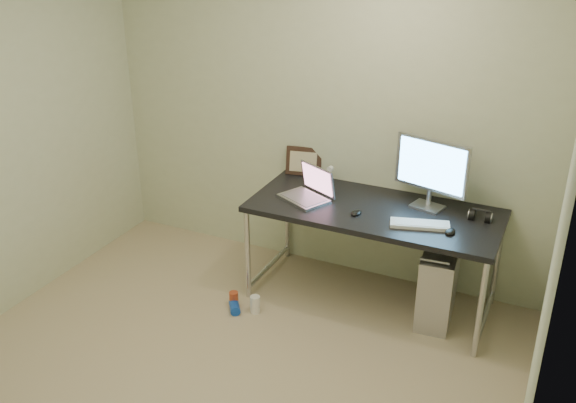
% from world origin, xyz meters
% --- Properties ---
extents(floor, '(3.50, 3.50, 0.00)m').
position_xyz_m(floor, '(0.00, 0.00, 0.00)').
color(floor, tan).
rests_on(floor, ground).
extents(wall_back, '(3.50, 0.02, 2.50)m').
position_xyz_m(wall_back, '(0.00, 1.75, 1.25)').
color(wall_back, beige).
rests_on(wall_back, ground).
extents(wall_right, '(0.02, 3.50, 2.50)m').
position_xyz_m(wall_right, '(1.75, 0.00, 1.25)').
color(wall_right, beige).
rests_on(wall_right, ground).
extents(desk, '(1.74, 0.76, 0.75)m').
position_xyz_m(desk, '(0.57, 1.37, 0.68)').
color(desk, black).
rests_on(desk, ground).
extents(tower_computer, '(0.27, 0.53, 0.57)m').
position_xyz_m(tower_computer, '(1.06, 1.37, 0.27)').
color(tower_computer, '#B3B3B8').
rests_on(tower_computer, ground).
extents(cable_a, '(0.01, 0.16, 0.69)m').
position_xyz_m(cable_a, '(1.01, 1.70, 0.40)').
color(cable_a, black).
rests_on(cable_a, ground).
extents(cable_b, '(0.02, 0.11, 0.71)m').
position_xyz_m(cable_b, '(1.10, 1.68, 0.38)').
color(cable_b, black).
rests_on(cable_b, ground).
extents(can_red, '(0.09, 0.09, 0.12)m').
position_xyz_m(can_red, '(-0.29, 0.86, 0.06)').
color(can_red, '#B04022').
rests_on(can_red, ground).
extents(can_white, '(0.09, 0.09, 0.13)m').
position_xyz_m(can_white, '(-0.12, 0.87, 0.07)').
color(can_white, white).
rests_on(can_white, ground).
extents(can_blue, '(0.14, 0.15, 0.07)m').
position_xyz_m(can_blue, '(-0.26, 0.81, 0.04)').
color(can_blue, blue).
rests_on(can_blue, ground).
extents(laptop, '(0.42, 0.39, 0.23)m').
position_xyz_m(laptop, '(0.09, 1.34, 0.80)').
color(laptop, '#AAABB1').
rests_on(laptop, desk).
extents(monitor, '(0.52, 0.20, 0.50)m').
position_xyz_m(monitor, '(0.90, 1.54, 1.04)').
color(monitor, '#AAABB1').
rests_on(monitor, desk).
extents(keyboard, '(0.40, 0.23, 0.02)m').
position_xyz_m(keyboard, '(0.93, 1.23, 0.76)').
color(keyboard, white).
rests_on(keyboard, desk).
extents(mouse_right, '(0.07, 0.10, 0.03)m').
position_xyz_m(mouse_right, '(1.13, 1.22, 0.77)').
color(mouse_right, black).
rests_on(mouse_right, desk).
extents(mouse_left, '(0.07, 0.11, 0.03)m').
position_xyz_m(mouse_left, '(0.49, 1.23, 0.77)').
color(mouse_left, black).
rests_on(mouse_left, desk).
extents(headphones, '(0.14, 0.09, 0.10)m').
position_xyz_m(headphones, '(1.27, 1.50, 0.78)').
color(headphones, black).
rests_on(headphones, desk).
extents(picture_frame, '(0.29, 0.13, 0.23)m').
position_xyz_m(picture_frame, '(-0.12, 1.73, 0.86)').
color(picture_frame, black).
rests_on(picture_frame, desk).
extents(webcam, '(0.05, 0.04, 0.13)m').
position_xyz_m(webcam, '(0.12, 1.67, 0.85)').
color(webcam, silver).
rests_on(webcam, desk).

